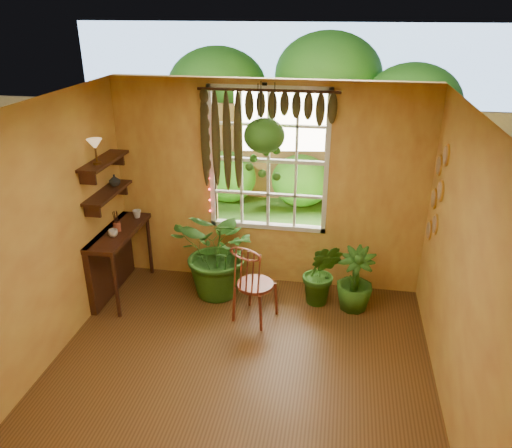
% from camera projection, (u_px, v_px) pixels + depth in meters
% --- Properties ---
extents(floor, '(4.50, 4.50, 0.00)m').
position_uv_depth(floor, '(232.00, 393.00, 4.91)').
color(floor, brown).
rests_on(floor, ground).
extents(ceiling, '(4.50, 4.50, 0.00)m').
position_uv_depth(ceiling, '(225.00, 120.00, 3.81)').
color(ceiling, white).
rests_on(ceiling, wall_back).
extents(wall_back, '(4.00, 0.00, 4.00)m').
position_uv_depth(wall_back, '(268.00, 188.00, 6.38)').
color(wall_back, '#E4BC4E').
rests_on(wall_back, floor).
extents(wall_left, '(0.00, 4.50, 4.50)m').
position_uv_depth(wall_left, '(21.00, 255.00, 4.67)').
color(wall_left, '#E4BC4E').
rests_on(wall_left, floor).
extents(wall_right, '(0.00, 4.50, 4.50)m').
position_uv_depth(wall_right, '(469.00, 295.00, 4.04)').
color(wall_right, '#E4BC4E').
rests_on(wall_right, floor).
extents(window, '(1.52, 0.10, 1.86)m').
position_uv_depth(window, '(269.00, 161.00, 6.27)').
color(window, white).
rests_on(window, wall_back).
extents(valance_vine, '(1.70, 0.12, 1.10)m').
position_uv_depth(valance_vine, '(260.00, 116.00, 5.94)').
color(valance_vine, '#33170E').
rests_on(valance_vine, window).
extents(string_lights, '(0.03, 0.03, 1.54)m').
position_uv_depth(string_lights, '(208.00, 156.00, 6.29)').
color(string_lights, '#FF2633').
rests_on(string_lights, window).
extents(wall_plates, '(0.04, 0.32, 1.10)m').
position_uv_depth(wall_plates, '(437.00, 195.00, 5.57)').
color(wall_plates, beige).
rests_on(wall_plates, wall_right).
extents(counter_ledge, '(0.40, 1.20, 0.90)m').
position_uv_depth(counter_ledge, '(113.00, 254.00, 6.42)').
color(counter_ledge, '#33170E').
rests_on(counter_ledge, floor).
extents(shelf_lower, '(0.25, 0.90, 0.04)m').
position_uv_depth(shelf_lower, '(108.00, 193.00, 6.07)').
color(shelf_lower, '#33170E').
rests_on(shelf_lower, wall_left).
extents(shelf_upper, '(0.25, 0.90, 0.04)m').
position_uv_depth(shelf_upper, '(104.00, 161.00, 5.91)').
color(shelf_upper, '#33170E').
rests_on(shelf_upper, wall_left).
extents(backyard, '(14.00, 10.00, 12.00)m').
position_uv_depth(backyard, '(312.00, 118.00, 10.53)').
color(backyard, '#31631C').
rests_on(backyard, ground).
extents(windsor_chair, '(0.57, 0.58, 1.18)m').
position_uv_depth(windsor_chair, '(254.00, 295.00, 5.93)').
color(windsor_chair, maroon).
rests_on(windsor_chair, floor).
extents(potted_plant_left, '(1.40, 1.32, 1.24)m').
position_uv_depth(potted_plant_left, '(220.00, 252.00, 6.33)').
color(potted_plant_left, '#214D14').
rests_on(potted_plant_left, floor).
extents(potted_plant_mid, '(0.55, 0.48, 0.87)m').
position_uv_depth(potted_plant_mid, '(322.00, 273.00, 6.20)').
color(potted_plant_mid, '#214D14').
rests_on(potted_plant_mid, floor).
extents(potted_plant_right, '(0.55, 0.55, 0.82)m').
position_uv_depth(potted_plant_right, '(355.00, 280.00, 6.12)').
color(potted_plant_right, '#214D14').
rests_on(potted_plant_right, floor).
extents(hanging_basket, '(0.49, 0.49, 1.15)m').
position_uv_depth(hanging_basket, '(264.00, 140.00, 5.87)').
color(hanging_basket, black).
rests_on(hanging_basket, ceiling).
extents(cup_a, '(0.14, 0.14, 0.09)m').
position_uv_depth(cup_a, '(113.00, 233.00, 6.08)').
color(cup_a, silver).
rests_on(cup_a, counter_ledge).
extents(cup_b, '(0.11, 0.11, 0.10)m').
position_uv_depth(cup_b, '(137.00, 214.00, 6.61)').
color(cup_b, beige).
rests_on(cup_b, counter_ledge).
extents(brush_jar, '(0.09, 0.09, 0.34)m').
position_uv_depth(brush_jar, '(116.00, 221.00, 6.19)').
color(brush_jar, brown).
rests_on(brush_jar, counter_ledge).
extents(shelf_vase, '(0.15, 0.15, 0.15)m').
position_uv_depth(shelf_vase, '(114.00, 180.00, 6.22)').
color(shelf_vase, '#B2AD99').
rests_on(shelf_vase, shelf_lower).
extents(tiffany_lamp, '(0.18, 0.18, 0.30)m').
position_uv_depth(tiffany_lamp, '(95.00, 146.00, 5.64)').
color(tiffany_lamp, brown).
rests_on(tiffany_lamp, shelf_upper).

